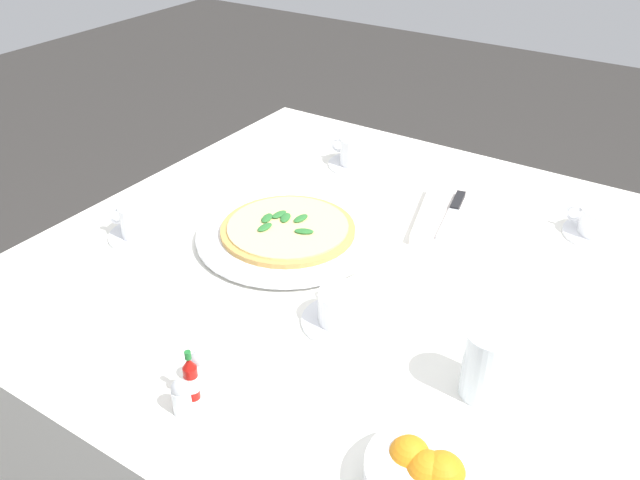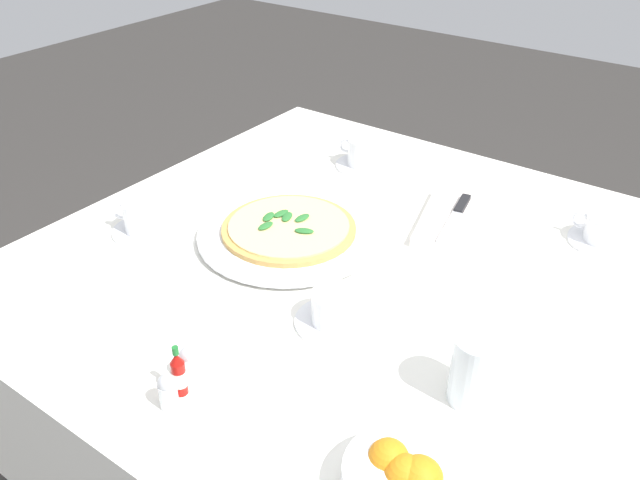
% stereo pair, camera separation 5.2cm
% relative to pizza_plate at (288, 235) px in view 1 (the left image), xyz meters
% --- Properties ---
extents(dining_table, '(1.12, 1.12, 0.72)m').
position_rel_pizza_plate_xyz_m(dining_table, '(-0.01, 0.14, -0.14)').
color(dining_table, white).
rests_on(dining_table, ground_plane).
extents(pizza_plate, '(0.35, 0.35, 0.02)m').
position_rel_pizza_plate_xyz_m(pizza_plate, '(0.00, 0.00, 0.00)').
color(pizza_plate, white).
rests_on(pizza_plate, dining_table).
extents(pizza, '(0.26, 0.26, 0.02)m').
position_rel_pizza_plate_xyz_m(pizza, '(-0.00, -0.00, 0.01)').
color(pizza, tan).
rests_on(pizza, pizza_plate).
extents(coffee_cup_far_left, '(0.13, 0.13, 0.06)m').
position_rel_pizza_plate_xyz_m(coffee_cup_far_left, '(0.16, 0.22, 0.02)').
color(coffee_cup_far_left, white).
rests_on(coffee_cup_far_left, dining_table).
extents(coffee_cup_far_right, '(0.13, 0.13, 0.07)m').
position_rel_pizza_plate_xyz_m(coffee_cup_far_right, '(0.14, -0.24, 0.02)').
color(coffee_cup_far_right, white).
rests_on(coffee_cup_far_right, dining_table).
extents(coffee_cup_left_edge, '(0.13, 0.13, 0.06)m').
position_rel_pizza_plate_xyz_m(coffee_cup_left_edge, '(-0.34, 0.49, 0.01)').
color(coffee_cup_left_edge, white).
rests_on(coffee_cup_left_edge, dining_table).
extents(coffee_cup_near_left, '(0.13, 0.13, 0.07)m').
position_rel_pizza_plate_xyz_m(coffee_cup_near_left, '(-0.35, -0.06, 0.02)').
color(coffee_cup_near_left, white).
rests_on(coffee_cup_near_left, dining_table).
extents(water_glass_center_back, '(0.07, 0.07, 0.11)m').
position_rel_pizza_plate_xyz_m(water_glass_center_back, '(0.18, 0.47, 0.03)').
color(water_glass_center_back, white).
rests_on(water_glass_center_back, dining_table).
extents(napkin_folded, '(0.25, 0.18, 0.02)m').
position_rel_pizza_plate_xyz_m(napkin_folded, '(-0.23, 0.24, -0.00)').
color(napkin_folded, white).
rests_on(napkin_folded, dining_table).
extents(dinner_knife, '(0.19, 0.06, 0.01)m').
position_rel_pizza_plate_xyz_m(dinner_knife, '(-0.23, 0.24, 0.01)').
color(dinner_knife, silver).
rests_on(dinner_knife, napkin_folded).
extents(citrus_bowl, '(0.15, 0.15, 0.07)m').
position_rel_pizza_plate_xyz_m(citrus_bowl, '(0.37, 0.47, 0.02)').
color(citrus_bowl, white).
rests_on(citrus_bowl, dining_table).
extents(hot_sauce_bottle, '(0.02, 0.02, 0.08)m').
position_rel_pizza_plate_xyz_m(hot_sauce_bottle, '(0.41, 0.13, 0.02)').
color(hot_sauce_bottle, '#B7140F').
rests_on(hot_sauce_bottle, dining_table).
extents(salt_shaker, '(0.03, 0.03, 0.06)m').
position_rel_pizza_plate_xyz_m(salt_shaker, '(0.44, 0.14, 0.01)').
color(salt_shaker, white).
rests_on(salt_shaker, dining_table).
extents(pepper_shaker, '(0.03, 0.03, 0.06)m').
position_rel_pizza_plate_xyz_m(pepper_shaker, '(0.38, 0.12, 0.01)').
color(pepper_shaker, white).
rests_on(pepper_shaker, dining_table).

